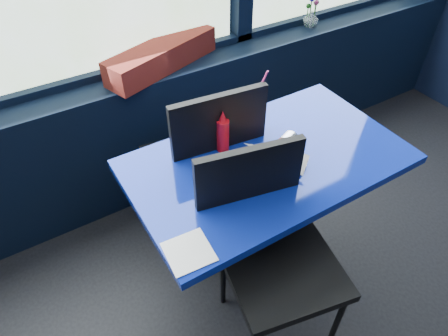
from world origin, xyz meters
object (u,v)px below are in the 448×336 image
Objects in this scene: chair_near_back at (204,159)px; food_basket at (275,159)px; planter_box at (162,56)px; soda_cup at (254,117)px; flower_vase at (311,17)px; chair_near_front at (268,242)px; near_table at (265,188)px; ketchup_bottle at (223,133)px.

chair_near_back reaches higher than food_basket.
chair_near_back is 1.49× the size of planter_box.
food_basket is at bearing -103.08° from soda_cup.
chair_near_back reaches higher than flower_vase.
planter_box is 0.69m from soda_cup.
chair_near_front reaches higher than food_basket.
chair_near_front is 0.57m from chair_near_back.
near_table is at bearing 68.20° from chair_near_front.
food_basket is 0.25m from soda_cup.
planter_box is 0.72m from ketchup_bottle.
planter_box is (-0.08, 0.87, 0.30)m from near_table.
chair_near_back is (-0.16, 0.31, 0.02)m from near_table.
ketchup_bottle is at bearing -168.13° from soda_cup.
food_basket is at bearing -56.60° from ketchup_bottle.
chair_near_back is 3.22× the size of soda_cup.
flower_vase reaches higher than near_table.
chair_near_back reaches higher than chair_near_front.
soda_cup is (0.14, -0.68, -0.04)m from planter_box.
ketchup_bottle is at bearing -146.99° from flower_vase.
chair_near_front is 1.45× the size of planter_box.
ketchup_bottle is 0.19m from soda_cup.
flower_vase is 0.76× the size of food_basket.
chair_near_front is at bearing -126.99° from food_basket.
soda_cup reaches higher than chair_near_back.
chair_near_back is 1.27m from flower_vase.
flower_vase is 1.12m from soda_cup.
planter_box is 2.49× the size of food_basket.
near_table is 0.35m from chair_near_back.
soda_cup is at bearing -143.43° from flower_vase.
chair_near_back is at bearing -153.37° from flower_vase.
near_table is 0.31m from chair_near_front.
chair_near_front reaches higher than ketchup_bottle.
flower_vase is at bearing -19.55° from planter_box.
soda_cup is at bearing 74.72° from near_table.
near_table is 0.34m from ketchup_bottle.
chair_near_back is at bearing 97.16° from ketchup_bottle.
ketchup_bottle is (-1.09, -0.71, -0.02)m from flower_vase.
chair_near_front is 0.97× the size of chair_near_back.
chair_near_back is 5.00× the size of ketchup_bottle.
chair_near_front is 3.61× the size of food_basket.
chair_near_front is at bearing 95.02° from chair_near_back.
food_basket is (0.15, -0.35, 0.20)m from chair_near_back.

